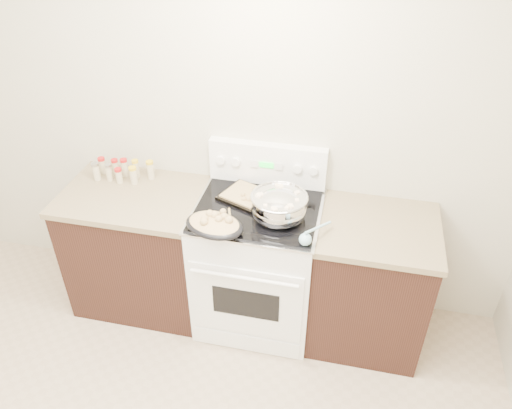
# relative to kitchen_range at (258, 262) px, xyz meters

# --- Properties ---
(room_shell) EXTENTS (4.10, 3.60, 2.75)m
(room_shell) POSITION_rel_kitchen_range_xyz_m (-0.35, -1.42, 1.21)
(room_shell) COLOR beige
(room_shell) RESTS_ON ground
(counter_left) EXTENTS (0.93, 0.67, 0.92)m
(counter_left) POSITION_rel_kitchen_range_xyz_m (-0.83, 0.01, -0.03)
(counter_left) COLOR black
(counter_left) RESTS_ON ground
(counter_right) EXTENTS (0.73, 0.67, 0.92)m
(counter_right) POSITION_rel_kitchen_range_xyz_m (0.73, 0.01, -0.03)
(counter_right) COLOR black
(counter_right) RESTS_ON ground
(kitchen_range) EXTENTS (0.78, 0.73, 1.22)m
(kitchen_range) POSITION_rel_kitchen_range_xyz_m (0.00, 0.00, 0.00)
(kitchen_range) COLOR white
(kitchen_range) RESTS_ON ground
(mixing_bowl) EXTENTS (0.43, 0.43, 0.20)m
(mixing_bowl) POSITION_rel_kitchen_range_xyz_m (0.14, -0.07, 0.53)
(mixing_bowl) COLOR silver
(mixing_bowl) RESTS_ON kitchen_range
(roasting_pan) EXTENTS (0.40, 0.32, 0.11)m
(roasting_pan) POSITION_rel_kitchen_range_xyz_m (-0.19, -0.28, 0.50)
(roasting_pan) COLOR black
(roasting_pan) RESTS_ON kitchen_range
(baking_sheet) EXTENTS (0.44, 0.38, 0.06)m
(baking_sheet) POSITION_rel_kitchen_range_xyz_m (-0.05, 0.06, 0.47)
(baking_sheet) COLOR black
(baking_sheet) RESTS_ON kitchen_range
(wooden_spoon) EXTENTS (0.10, 0.25, 0.04)m
(wooden_spoon) POSITION_rel_kitchen_range_xyz_m (-0.15, -0.25, 0.46)
(wooden_spoon) COLOR tan
(wooden_spoon) RESTS_ON kitchen_range
(blue_ladle) EXTENTS (0.16, 0.23, 0.09)m
(blue_ladle) POSITION_rel_kitchen_range_xyz_m (0.34, -0.27, 0.48)
(blue_ladle) COLOR #8ABBCE
(blue_ladle) RESTS_ON kitchen_range
(spice_jars) EXTENTS (0.40, 0.15, 0.13)m
(spice_jars) POSITION_rel_kitchen_range_xyz_m (-0.97, 0.16, 0.49)
(spice_jars) COLOR #BFB28C
(spice_jars) RESTS_ON counter_left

